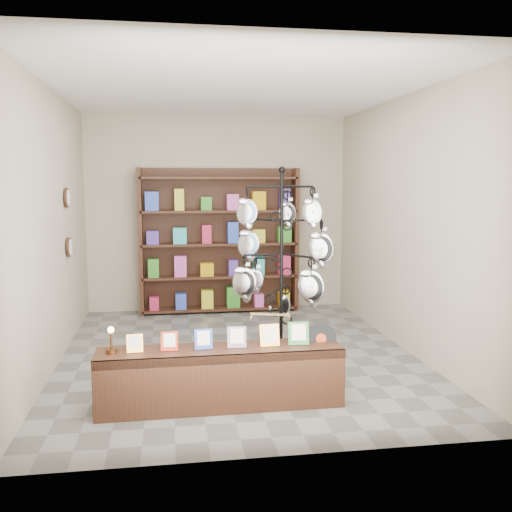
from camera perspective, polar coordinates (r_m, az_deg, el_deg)
The scene contains 6 objects.
ground at distance 6.71m, azimuth -1.82°, elevation -9.83°, with size 5.00×5.00×0.00m, color slate.
room_envelope at distance 6.41m, azimuth -1.89°, elevation 6.18°, with size 5.00×5.00×5.00m.
display_tree at distance 5.92m, azimuth 2.56°, elevation 0.15°, with size 1.18×1.18×2.15m.
front_shelf at distance 5.18m, azimuth -3.57°, elevation -11.96°, with size 2.17×0.46×0.76m.
back_shelving at distance 8.74m, azimuth -3.69°, elevation 1.09°, with size 2.42×0.36×2.20m.
wall_clocks at distance 7.28m, azimuth -18.29°, elevation 3.19°, with size 0.03×0.24×0.84m.
Camera 1 is at (-0.77, -6.36, 1.98)m, focal length 40.00 mm.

